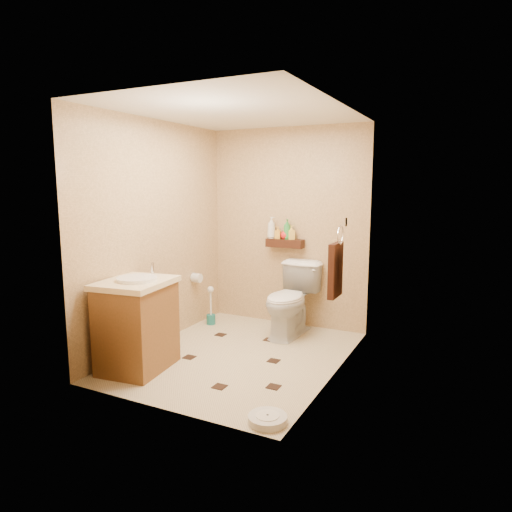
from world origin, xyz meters
The scene contains 19 objects.
ground centered at (0.00, 0.00, 0.00)m, with size 2.50×2.50×0.00m, color beige.
wall_back centered at (0.00, 1.25, 1.20)m, with size 2.00×0.04×2.40m, color tan.
wall_front centered at (0.00, -1.25, 1.20)m, with size 2.00×0.04×2.40m, color tan.
wall_left centered at (-1.00, 0.00, 1.20)m, with size 0.04×2.50×2.40m, color tan.
wall_right centered at (1.00, 0.00, 1.20)m, with size 0.04×2.50×2.40m, color tan.
ceiling centered at (0.00, 0.00, 2.40)m, with size 2.00×2.50×0.02m, color silver.
wall_shelf centered at (0.00, 1.17, 1.02)m, with size 0.46×0.14×0.10m, color #35170E.
floor_accents centered at (0.06, -0.08, 0.00)m, with size 1.23×1.39×0.01m.
toilet centered at (0.22, 0.83, 0.42)m, with size 0.47×0.82×0.83m, color white.
vanity centered at (-0.70, -0.71, 0.44)m, with size 0.66×0.76×0.99m.
bathroom_scale centered at (0.82, -1.07, 0.03)m, with size 0.33×0.33×0.06m.
toilet_brush centered at (-0.82, 0.77, 0.17)m, with size 0.11×0.11×0.48m.
towel_ring centered at (0.91, 0.25, 0.95)m, with size 0.12×0.30×0.76m.
toilet_paper centered at (-0.94, 0.65, 0.60)m, with size 0.12×0.11×0.12m.
bottle_a centered at (-0.18, 1.17, 1.20)m, with size 0.10×0.10×0.26m, color silver.
bottle_b centered at (-0.09, 1.17, 1.14)m, with size 0.07×0.07×0.15m, color gold.
bottle_c centered at (0.00, 1.17, 1.14)m, with size 0.11×0.11×0.14m, color red.
bottle_d centered at (0.03, 1.17, 1.19)m, with size 0.09×0.09×0.24m, color green.
bottle_e centered at (0.08, 1.17, 1.15)m, with size 0.08×0.08×0.17m, color #E8C04D.
Camera 1 is at (2.13, -3.89, 1.73)m, focal length 32.00 mm.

